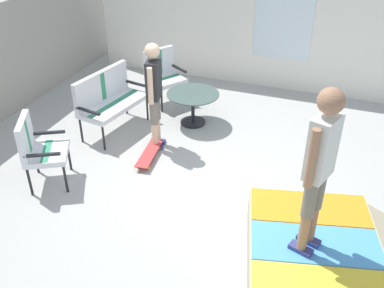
{
  "coord_description": "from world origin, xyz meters",
  "views": [
    {
      "loc": [
        -4.64,
        -1.67,
        3.72
      ],
      "look_at": [
        -0.04,
        0.06,
        0.7
      ],
      "focal_mm": 40.92,
      "sensor_mm": 36.0,
      "label": 1
    }
  ],
  "objects_px": {
    "patio_chair_by_wall": "(37,146)",
    "person_watching": "(154,89)",
    "patio_chair_near_house": "(163,71)",
    "person_skater": "(320,162)",
    "skate_ramp": "(315,260)",
    "patio_bench": "(108,96)",
    "patio_table": "(193,102)",
    "skateboard_by_bench": "(149,154)"
  },
  "relations": [
    {
      "from": "patio_chair_by_wall",
      "to": "person_skater",
      "type": "xyz_separation_m",
      "value": [
        -0.47,
        -3.66,
        0.9
      ]
    },
    {
      "from": "person_watching",
      "to": "patio_chair_by_wall",
      "type": "bearing_deg",
      "value": 143.7
    },
    {
      "from": "person_skater",
      "to": "skateboard_by_bench",
      "type": "relative_size",
      "value": 2.17
    },
    {
      "from": "person_watching",
      "to": "person_skater",
      "type": "height_order",
      "value": "person_skater"
    },
    {
      "from": "person_skater",
      "to": "patio_bench",
      "type": "bearing_deg",
      "value": 58.41
    },
    {
      "from": "patio_chair_by_wall",
      "to": "skateboard_by_bench",
      "type": "xyz_separation_m",
      "value": [
        1.08,
        -1.13,
        -0.53
      ]
    },
    {
      "from": "skate_ramp",
      "to": "patio_chair_by_wall",
      "type": "height_order",
      "value": "patio_chair_by_wall"
    },
    {
      "from": "skateboard_by_bench",
      "to": "patio_chair_near_house",
      "type": "bearing_deg",
      "value": 17.41
    },
    {
      "from": "skate_ramp",
      "to": "patio_bench",
      "type": "xyz_separation_m",
      "value": [
        2.09,
        3.67,
        0.39
      ]
    },
    {
      "from": "patio_table",
      "to": "person_skater",
      "type": "relative_size",
      "value": 0.51
    },
    {
      "from": "patio_bench",
      "to": "person_skater",
      "type": "distance_m",
      "value": 4.24
    },
    {
      "from": "patio_bench",
      "to": "patio_chair_near_house",
      "type": "bearing_deg",
      "value": -17.41
    },
    {
      "from": "patio_chair_by_wall",
      "to": "patio_table",
      "type": "bearing_deg",
      "value": -29.79
    },
    {
      "from": "patio_chair_near_house",
      "to": "patio_table",
      "type": "bearing_deg",
      "value": -126.48
    },
    {
      "from": "patio_chair_by_wall",
      "to": "person_watching",
      "type": "bearing_deg",
      "value": -36.3
    },
    {
      "from": "skate_ramp",
      "to": "person_watching",
      "type": "relative_size",
      "value": 1.38
    },
    {
      "from": "patio_chair_near_house",
      "to": "person_skater",
      "type": "height_order",
      "value": "person_skater"
    },
    {
      "from": "skate_ramp",
      "to": "person_skater",
      "type": "distance_m",
      "value": 1.29
    },
    {
      "from": "person_watching",
      "to": "skate_ramp",
      "type": "bearing_deg",
      "value": -124.42
    },
    {
      "from": "person_watching",
      "to": "person_skater",
      "type": "distance_m",
      "value": 3.27
    },
    {
      "from": "person_skater",
      "to": "patio_chair_by_wall",
      "type": "bearing_deg",
      "value": 82.65
    },
    {
      "from": "patio_bench",
      "to": "patio_table",
      "type": "xyz_separation_m",
      "value": [
        0.69,
        -1.24,
        -0.21
      ]
    },
    {
      "from": "person_watching",
      "to": "person_skater",
      "type": "xyz_separation_m",
      "value": [
        -1.94,
        -2.58,
        0.52
      ]
    },
    {
      "from": "skate_ramp",
      "to": "patio_table",
      "type": "distance_m",
      "value": 3.69
    },
    {
      "from": "patio_chair_by_wall",
      "to": "person_skater",
      "type": "distance_m",
      "value": 3.79
    },
    {
      "from": "patio_chair_near_house",
      "to": "skateboard_by_bench",
      "type": "height_order",
      "value": "patio_chair_near_house"
    },
    {
      "from": "skate_ramp",
      "to": "patio_chair_by_wall",
      "type": "bearing_deg",
      "value": 84.2
    },
    {
      "from": "patio_chair_by_wall",
      "to": "skateboard_by_bench",
      "type": "height_order",
      "value": "patio_chair_by_wall"
    },
    {
      "from": "patio_chair_by_wall",
      "to": "person_watching",
      "type": "xyz_separation_m",
      "value": [
        1.47,
        -1.08,
        0.38
      ]
    },
    {
      "from": "person_skater",
      "to": "person_watching",
      "type": "bearing_deg",
      "value": 52.95
    },
    {
      "from": "patio_chair_near_house",
      "to": "patio_table",
      "type": "distance_m",
      "value": 1.06
    },
    {
      "from": "patio_bench",
      "to": "person_watching",
      "type": "distance_m",
      "value": 1.05
    },
    {
      "from": "patio_bench",
      "to": "person_watching",
      "type": "xyz_separation_m",
      "value": [
        -0.23,
        -0.96,
        0.38
      ]
    },
    {
      "from": "skateboard_by_bench",
      "to": "skate_ramp",
      "type": "bearing_deg",
      "value": -118.88
    },
    {
      "from": "patio_chair_by_wall",
      "to": "skate_ramp",
      "type": "bearing_deg",
      "value": -95.8
    },
    {
      "from": "patio_chair_near_house",
      "to": "person_skater",
      "type": "distance_m",
      "value": 4.76
    },
    {
      "from": "patio_table",
      "to": "patio_chair_near_house",
      "type": "bearing_deg",
      "value": 53.52
    },
    {
      "from": "skate_ramp",
      "to": "person_skater",
      "type": "bearing_deg",
      "value": 122.54
    },
    {
      "from": "patio_chair_by_wall",
      "to": "person_watching",
      "type": "relative_size",
      "value": 0.6
    },
    {
      "from": "skate_ramp",
      "to": "person_watching",
      "type": "bearing_deg",
      "value": 55.58
    },
    {
      "from": "person_skater",
      "to": "skateboard_by_bench",
      "type": "height_order",
      "value": "person_skater"
    },
    {
      "from": "person_skater",
      "to": "skateboard_by_bench",
      "type": "xyz_separation_m",
      "value": [
        1.55,
        2.52,
        -1.43
      ]
    }
  ]
}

